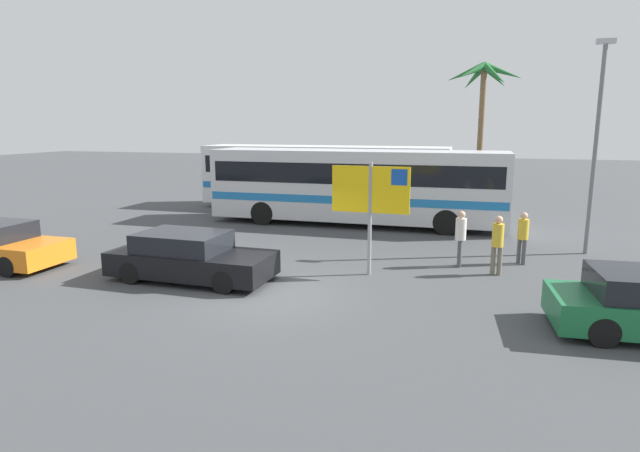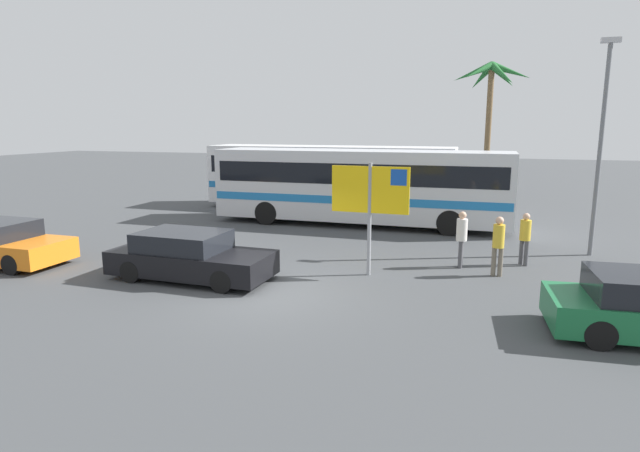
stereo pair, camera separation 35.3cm
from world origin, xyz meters
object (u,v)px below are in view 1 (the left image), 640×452
object	(u,v)px
pedestrian_crossing_lot	(498,240)
car_black	(190,257)
pedestrian_near_sign	(523,234)
ferry_sign	(372,194)
bus_front_coach	(356,183)
bus_rear_coach	(324,174)
pedestrian_by_bus	(461,234)

from	to	relation	value
pedestrian_crossing_lot	car_black	bearing A→B (deg)	110.09
car_black	pedestrian_near_sign	world-z (taller)	pedestrian_near_sign
ferry_sign	car_black	xyz separation A→B (m)	(-4.71, -1.87, -1.69)
car_black	ferry_sign	bearing A→B (deg)	23.02
car_black	pedestrian_near_sign	bearing A→B (deg)	27.17
bus_front_coach	bus_rear_coach	bearing A→B (deg)	123.70
bus_front_coach	car_black	xyz separation A→B (m)	(-2.64, -9.31, -1.15)
bus_rear_coach	car_black	distance (m)	13.09
bus_front_coach	pedestrian_near_sign	size ratio (longest dim) A/B	7.66
car_black	pedestrian_crossing_lot	distance (m)	8.64
bus_front_coach	pedestrian_crossing_lot	world-z (taller)	bus_front_coach
bus_front_coach	pedestrian_near_sign	xyz separation A→B (m)	(6.31, -4.98, -0.84)
pedestrian_by_bus	pedestrian_near_sign	bearing A→B (deg)	25.21
bus_front_coach	pedestrian_near_sign	bearing A→B (deg)	-38.33
bus_front_coach	pedestrian_by_bus	world-z (taller)	bus_front_coach
car_black	pedestrian_crossing_lot	xyz separation A→B (m)	(8.15, 2.85, 0.37)
ferry_sign	car_black	distance (m)	5.34
pedestrian_near_sign	pedestrian_crossing_lot	world-z (taller)	pedestrian_crossing_lot
car_black	bus_rear_coach	bearing A→B (deg)	90.67
bus_rear_coach	pedestrian_by_bus	bearing A→B (deg)	-53.86
ferry_sign	pedestrian_by_bus	size ratio (longest dim) A/B	1.88
ferry_sign	pedestrian_crossing_lot	bearing A→B (deg)	17.50
pedestrian_near_sign	pedestrian_crossing_lot	bearing A→B (deg)	14.17
car_black	pedestrian_crossing_lot	size ratio (longest dim) A/B	2.65
pedestrian_by_bus	pedestrian_near_sign	world-z (taller)	pedestrian_by_bus
ferry_sign	pedestrian_crossing_lot	size ratio (longest dim) A/B	1.87
pedestrian_crossing_lot	pedestrian_by_bus	bearing A→B (deg)	58.70
car_black	bus_front_coach	bearing A→B (deg)	75.54
ferry_sign	pedestrian_crossing_lot	distance (m)	3.81
pedestrian_by_bus	pedestrian_near_sign	distance (m)	2.00
bus_front_coach	pedestrian_by_bus	size ratio (longest dim) A/B	7.25
pedestrian_near_sign	pedestrian_crossing_lot	distance (m)	1.68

